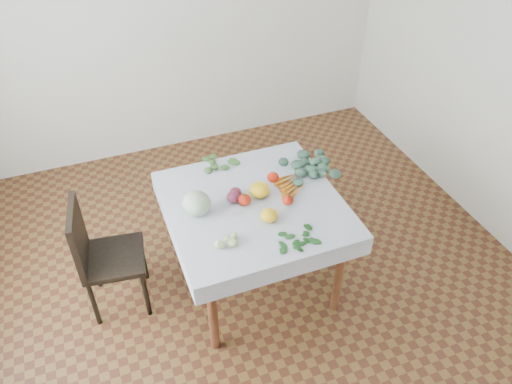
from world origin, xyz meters
TOP-DOWN VIEW (x-y plane):
  - ground at (0.00, 0.00)m, footprint 4.00×4.00m
  - back_wall at (0.00, 2.00)m, footprint 4.00×0.04m
  - table at (0.00, 0.00)m, footprint 1.00×1.00m
  - tablecloth at (0.00, 0.00)m, footprint 1.12×1.12m
  - chair at (-1.02, 0.18)m, footprint 0.45×0.45m
  - cabbage at (-0.37, 0.03)m, footprint 0.22×0.22m
  - tomato_a at (-0.06, 0.01)m, footprint 0.10×0.10m
  - tomato_b at (0.20, 0.16)m, footprint 0.09×0.09m
  - tomato_c at (0.04, -0.19)m, footprint 0.10×0.10m
  - tomato_d at (0.20, -0.09)m, footprint 0.09×0.09m
  - heirloom_back at (0.06, 0.06)m, footprint 0.14×0.14m
  - heirloom_front at (0.03, -0.19)m, footprint 0.14×0.14m
  - onion_a at (-0.12, 0.06)m, footprint 0.11×0.11m
  - onion_b at (-0.09, 0.10)m, footprint 0.09×0.09m
  - tomatillo_cluster at (-0.29, -0.27)m, footprint 0.15×0.09m
  - carrot_bunch at (0.30, 0.08)m, footprint 0.21×0.26m
  - kale_bunch at (0.45, 0.20)m, footprint 0.36×0.34m
  - basil_bunch at (0.12, -0.43)m, footprint 0.26×0.19m
  - dill_bunch at (-0.09, 0.48)m, footprint 0.26×0.19m

SIDE VIEW (x-z plane):
  - ground at x=0.00m, z-range 0.00..0.00m
  - chair at x=-1.02m, z-range 0.06..0.94m
  - table at x=0.00m, z-range 0.28..1.03m
  - tablecloth at x=0.00m, z-range 0.75..0.76m
  - basil_bunch at x=0.12m, z-range 0.76..0.77m
  - dill_bunch at x=-0.09m, z-range 0.76..0.78m
  - carrot_bunch at x=0.30m, z-range 0.76..0.79m
  - tomatillo_cluster at x=-0.29m, z-range 0.76..0.80m
  - kale_bunch at x=0.45m, z-range 0.76..0.81m
  - tomato_c at x=0.04m, z-range 0.76..0.82m
  - tomato_d at x=0.20m, z-range 0.76..0.82m
  - onion_b at x=-0.09m, z-range 0.76..0.82m
  - tomato_b at x=0.20m, z-range 0.76..0.83m
  - tomato_a at x=-0.06m, z-range 0.76..0.83m
  - onion_a at x=-0.12m, z-range 0.76..0.83m
  - heirloom_front at x=0.03m, z-range 0.76..0.83m
  - heirloom_back at x=0.06m, z-range 0.76..0.85m
  - cabbage at x=-0.37m, z-range 0.76..0.92m
  - back_wall at x=0.00m, z-range 0.00..2.70m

